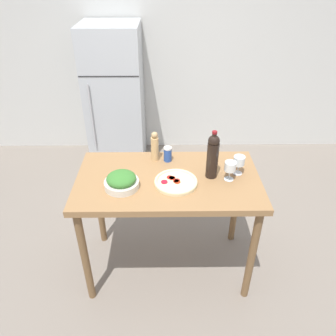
# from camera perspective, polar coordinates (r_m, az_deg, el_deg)

# --- Properties ---
(ground_plane) EXTENTS (14.00, 14.00, 0.00)m
(ground_plane) POSITION_cam_1_polar(r_m,az_deg,el_deg) (2.99, 0.01, -16.38)
(ground_plane) COLOR slate
(wall_back) EXTENTS (6.40, 0.08, 2.60)m
(wall_back) POSITION_cam_1_polar(r_m,az_deg,el_deg) (4.22, -0.34, 19.91)
(wall_back) COLOR silver
(wall_back) RESTS_ON ground_plane
(refrigerator) EXTENTS (0.65, 0.68, 1.67)m
(refrigerator) POSITION_cam_1_polar(r_m,az_deg,el_deg) (4.04, -9.14, 11.91)
(refrigerator) COLOR #B7BCC1
(refrigerator) RESTS_ON ground_plane
(prep_counter) EXTENTS (1.33, 0.74, 0.92)m
(prep_counter) POSITION_cam_1_polar(r_m,az_deg,el_deg) (2.43, 0.01, -3.87)
(prep_counter) COLOR olive
(prep_counter) RESTS_ON ground_plane
(wine_bottle) EXTENTS (0.08, 0.08, 0.36)m
(wine_bottle) POSITION_cam_1_polar(r_m,az_deg,el_deg) (2.30, 7.79, 2.19)
(wine_bottle) COLOR black
(wine_bottle) RESTS_ON prep_counter
(wine_glass_near) EXTENTS (0.08, 0.08, 0.14)m
(wine_glass_near) POSITION_cam_1_polar(r_m,az_deg,el_deg) (2.33, 10.78, 0.12)
(wine_glass_near) COLOR silver
(wine_glass_near) RESTS_ON prep_counter
(wine_glass_far) EXTENTS (0.08, 0.08, 0.14)m
(wine_glass_far) POSITION_cam_1_polar(r_m,az_deg,el_deg) (2.40, 12.26, 1.11)
(wine_glass_far) COLOR silver
(wine_glass_far) RESTS_ON prep_counter
(pepper_mill) EXTENTS (0.06, 0.06, 0.24)m
(pepper_mill) POSITION_cam_1_polar(r_m,az_deg,el_deg) (2.51, -2.32, 3.74)
(pepper_mill) COLOR tan
(pepper_mill) RESTS_ON prep_counter
(salad_bowl) EXTENTS (0.24, 0.24, 0.11)m
(salad_bowl) POSITION_cam_1_polar(r_m,az_deg,el_deg) (2.26, -8.10, -2.27)
(salad_bowl) COLOR silver
(salad_bowl) RESTS_ON prep_counter
(homemade_pizza) EXTENTS (0.30, 0.30, 0.03)m
(homemade_pizza) POSITION_cam_1_polar(r_m,az_deg,el_deg) (2.29, 1.37, -2.42)
(homemade_pizza) COLOR beige
(homemade_pizza) RESTS_ON prep_counter
(salt_canister) EXTENTS (0.06, 0.06, 0.12)m
(salt_canister) POSITION_cam_1_polar(r_m,az_deg,el_deg) (2.52, -0.02, 2.44)
(salt_canister) COLOR #284CA3
(salt_canister) RESTS_ON prep_counter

